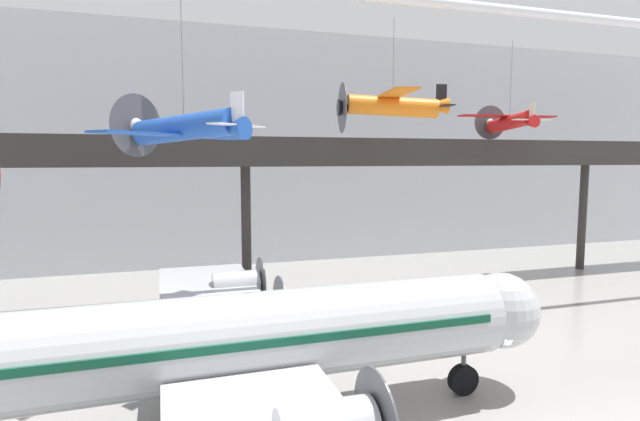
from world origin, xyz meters
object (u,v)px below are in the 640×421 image
Objects in this scene: suspended_plane_blue_trainer at (184,128)px; suspended_plane_red_highwing at (509,122)px; suspended_plane_orange_highwing at (393,105)px; airliner_silver_main at (210,344)px.

suspended_plane_blue_trainer is 1.12× the size of suspended_plane_red_highwing.
suspended_plane_blue_trainer is 24.65m from suspended_plane_red_highwing.
suspended_plane_orange_highwing is at bearing 111.17° from suspended_plane_red_highwing.
airliner_silver_main is 28.29m from suspended_plane_red_highwing.
suspended_plane_red_highwing is (23.34, 7.82, 1.34)m from suspended_plane_blue_trainer.
airliner_silver_main is at bearing 127.50° from suspended_plane_red_highwing.
suspended_plane_blue_trainer is (-12.61, -4.97, -1.89)m from suspended_plane_orange_highwing.
suspended_plane_orange_highwing is 13.68m from suspended_plane_blue_trainer.
suspended_plane_red_highwing reaches higher than suspended_plane_blue_trainer.
suspended_plane_orange_highwing reaches higher than airliner_silver_main.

